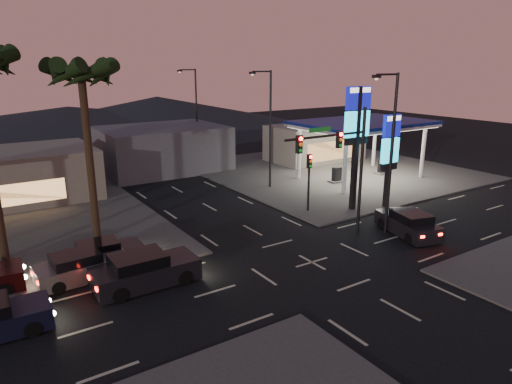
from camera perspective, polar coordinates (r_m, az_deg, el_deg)
ground at (r=25.46m, az=7.00°, el=-8.72°), size 140.00×140.00×0.00m
corner_lot_ne at (r=46.97m, az=9.36°, el=2.68°), size 24.00×24.00×0.12m
gas_station at (r=43.30m, az=13.26°, el=8.13°), size 12.20×8.20×5.47m
convenience_store at (r=51.57m, az=7.34°, el=6.11°), size 10.00×6.00×4.00m
pylon_sign_tall at (r=33.30m, az=12.51°, el=8.29°), size 2.20×0.35×9.00m
pylon_sign_short at (r=34.73m, az=16.43°, el=5.42°), size 1.60×0.35×7.00m
traffic_signal_mast at (r=27.72m, az=10.66°, el=4.51°), size 6.10×0.39×8.00m
pedestal_signal at (r=32.96m, az=6.66°, el=2.35°), size 0.32×0.39×4.30m
streetlight_near at (r=29.16m, az=16.40°, el=5.67°), size 2.14×0.25×10.00m
streetlight_mid at (r=38.74m, az=1.56°, el=8.64°), size 2.14×0.25×10.00m
streetlight_far at (r=50.79m, az=-7.66°, el=10.19°), size 2.14×0.25×10.00m
palm_a at (r=27.75m, az=-20.93°, el=12.54°), size 4.41×4.41×10.86m
building_far_mid at (r=47.53m, az=-11.66°, el=5.35°), size 12.00×9.00×4.40m
hill_right at (r=83.59m, az=-12.20°, el=9.88°), size 50.00×50.00×5.00m
hill_center at (r=79.46m, az=-22.39°, el=8.41°), size 60.00×60.00×4.00m
car_lane_a_front at (r=23.14m, az=-13.80°, el=-9.54°), size 5.21×2.23×1.69m
car_lane_b_front at (r=24.70m, az=-21.00°, el=-8.74°), size 4.66×2.16×1.49m
car_lane_b_mid at (r=26.07m, az=-18.60°, el=-7.34°), size 4.27×1.91×1.37m
suv_station at (r=30.54m, az=18.49°, el=-3.78°), size 3.09×4.95×1.54m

